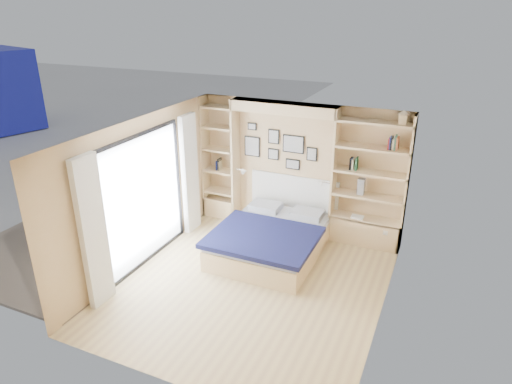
% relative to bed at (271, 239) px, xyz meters
% --- Properties ---
extents(ground, '(4.50, 4.50, 0.00)m').
position_rel_bed_xyz_m(ground, '(0.10, -1.05, -0.28)').
color(ground, '#D1B87B').
rests_on(ground, ground).
extents(room_shell, '(4.50, 4.50, 4.50)m').
position_rel_bed_xyz_m(room_shell, '(-0.28, 0.47, 0.80)').
color(room_shell, tan).
rests_on(room_shell, ground).
extents(bed, '(1.78, 2.29, 1.07)m').
position_rel_bed_xyz_m(bed, '(0.00, 0.00, 0.00)').
color(bed, '#E0BC8A').
rests_on(bed, ground).
extents(photo_gallery, '(1.48, 0.02, 0.82)m').
position_rel_bed_xyz_m(photo_gallery, '(-0.35, 1.17, 1.32)').
color(photo_gallery, black).
rests_on(photo_gallery, ground).
extents(reading_lamps, '(1.92, 0.12, 0.15)m').
position_rel_bed_xyz_m(reading_lamps, '(-0.20, 0.95, 0.82)').
color(reading_lamps, silver).
rests_on(reading_lamps, ground).
extents(shelf_decor, '(3.59, 0.23, 2.03)m').
position_rel_bed_xyz_m(shelf_decor, '(1.21, 1.01, 1.42)').
color(shelf_decor, navy).
rests_on(shelf_decor, ground).
extents(deck, '(3.20, 4.00, 0.05)m').
position_rel_bed_xyz_m(deck, '(-3.50, -1.05, -0.28)').
color(deck, brown).
rests_on(deck, ground).
extents(deck_chair, '(0.54, 0.90, 0.90)m').
position_rel_bed_xyz_m(deck_chair, '(-3.59, -0.98, 0.15)').
color(deck_chair, tan).
rests_on(deck_chair, ground).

